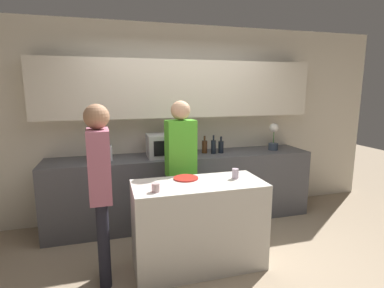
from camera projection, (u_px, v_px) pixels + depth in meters
ground_plane at (219, 278)px, 2.93m from camera, size 14.00×14.00×0.00m
back_wall at (178, 110)px, 4.22m from camera, size 6.40×0.40×2.70m
back_counter at (184, 188)px, 4.16m from camera, size 3.60×0.62×0.94m
kitchen_island at (199, 224)px, 3.08m from camera, size 1.32×0.59×0.90m
microwave at (167, 145)px, 3.97m from camera, size 0.52×0.39×0.30m
toaster at (102, 153)px, 3.76m from camera, size 0.26×0.16×0.18m
potted_plant at (274, 137)px, 4.38m from camera, size 0.14×0.14×0.40m
bottle_0 at (205, 146)px, 4.19m from camera, size 0.08×0.08×0.24m
bottle_1 at (213, 147)px, 4.15m from camera, size 0.07×0.07×0.26m
bottle_2 at (221, 147)px, 4.19m from camera, size 0.07×0.07×0.23m
plate_on_island at (186, 178)px, 3.13m from camera, size 0.26×0.26×0.01m
cup_0 at (156, 187)px, 2.73m from camera, size 0.08×0.08×0.08m
cup_1 at (235, 174)px, 3.13m from camera, size 0.07×0.07×0.11m
person_left at (181, 160)px, 3.49m from camera, size 0.36×0.22×1.70m
person_center at (100, 180)px, 2.70m from camera, size 0.22×0.35×1.70m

